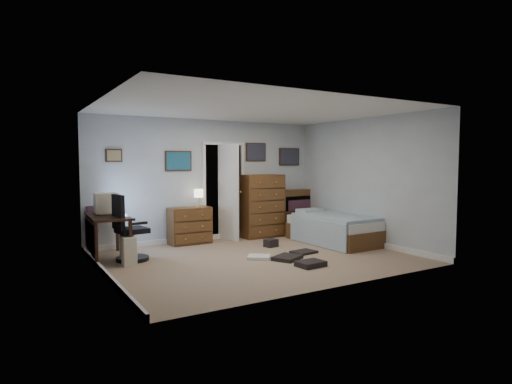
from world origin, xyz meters
TOP-DOWN VIEW (x-y plane):
  - floor at (0.00, 0.00)m, footprint 5.00×4.00m
  - computer_desk at (-2.29, 1.22)m, footprint 0.66×1.32m
  - crt_monitor at (-2.18, 1.37)m, footprint 0.40×0.38m
  - keyboard at (-2.02, 0.87)m, footprint 0.17×0.40m
  - pc_tower at (-2.00, 0.67)m, footprint 0.23×0.43m
  - office_chair at (-1.94, 0.88)m, footprint 0.60×0.60m
  - media_stack at (-2.32, 2.03)m, footprint 0.17×0.17m
  - low_dresser at (-0.51, 1.77)m, footprint 0.83×0.42m
  - table_lamp at (-0.31, 1.78)m, footprint 0.18×0.18m
  - doorway at (0.35, 2.27)m, footprint 0.96×1.12m
  - tall_dresser at (1.14, 1.75)m, footprint 0.94×0.57m
  - headboard_bookcase at (2.27, 1.86)m, footprint 1.12×0.35m
  - bed at (1.99, 0.37)m, footprint 1.08×1.93m
  - wall_posters at (0.57, 1.98)m, footprint 4.38×0.04m
  - floor_clutter at (0.45, -0.28)m, footprint 1.39×1.90m

SIDE VIEW (x-z plane):
  - floor at x=0.00m, z-range -0.02..0.00m
  - floor_clutter at x=0.45m, z-range -0.03..0.11m
  - pc_tower at x=-2.00m, z-range 0.00..0.45m
  - bed at x=1.99m, z-range -0.02..0.61m
  - low_dresser at x=-0.51m, z-range 0.00..0.73m
  - media_stack at x=-2.32m, z-range 0.00..0.84m
  - office_chair at x=-1.94m, z-range -0.13..0.98m
  - headboard_bookcase at x=2.27m, z-range 0.03..1.02m
  - computer_desk at x=-2.29m, z-range 0.20..0.94m
  - tall_dresser at x=1.14m, z-range 0.00..1.36m
  - keyboard at x=-2.02m, z-range 0.74..0.77m
  - crt_monitor at x=-2.18m, z-range 0.75..1.11m
  - table_lamp at x=-0.31m, z-range 0.81..1.17m
  - doorway at x=0.35m, z-range -0.02..2.03m
  - wall_posters at x=0.57m, z-range 1.45..2.05m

